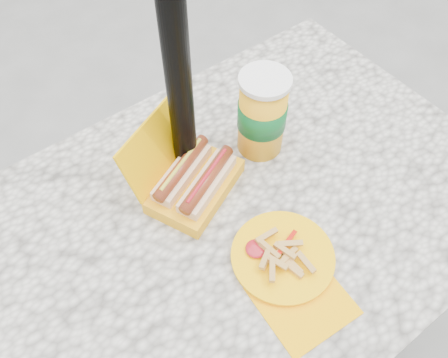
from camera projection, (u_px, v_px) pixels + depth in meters
ground at (228, 333)px, 1.59m from camera, size 60.00×60.00×0.00m
picnic_table at (230, 240)px, 1.07m from camera, size 1.20×0.80×0.75m
umbrella_pole at (174, 36)px, 0.78m from camera, size 0.05×0.05×2.20m
hotdog_box at (192, 180)px, 0.99m from camera, size 0.26×0.24×0.16m
fries_plate at (283, 260)px, 0.91m from camera, size 0.21×0.27×0.04m
soda_cup at (262, 114)px, 1.02m from camera, size 0.11×0.11×0.20m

